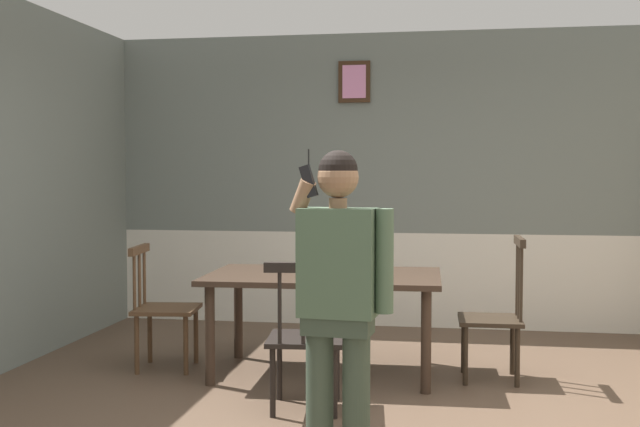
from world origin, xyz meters
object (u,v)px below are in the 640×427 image
dining_table (324,285)px  person_figure (339,289)px  chair_at_table_head (162,307)px  chair_near_window (305,337)px  chair_by_doorway (496,314)px

dining_table → person_figure: person_figure is taller
chair_at_table_head → person_figure: size_ratio=0.58×
chair_near_window → chair_by_doorway: bearing=31.9°
dining_table → chair_by_doorway: bearing=1.7°
person_figure → chair_by_doorway: bearing=-109.8°
chair_near_window → chair_by_doorway: (1.21, 0.94, 0.01)m
chair_near_window → person_figure: person_figure is taller
chair_by_doorway → chair_at_table_head: bearing=90.6°
dining_table → chair_by_doorway: 1.25m
chair_near_window → person_figure: size_ratio=0.59×
chair_near_window → chair_at_table_head: chair_near_window is taller
chair_at_table_head → person_figure: 2.41m
chair_at_table_head → person_figure: bearing=35.6°
dining_table → chair_near_window: (0.03, -0.90, -0.20)m
dining_table → chair_by_doorway: chair_by_doorway is taller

